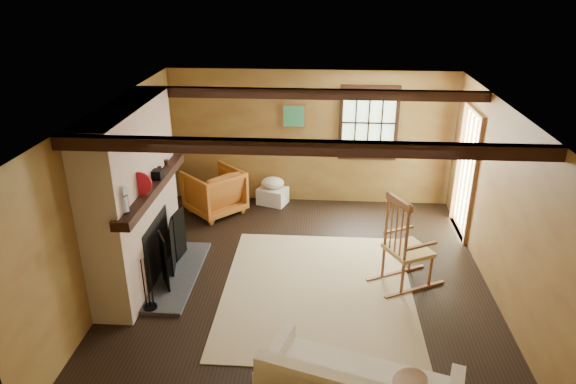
# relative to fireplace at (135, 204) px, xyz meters

# --- Properties ---
(ground) EXTENTS (5.50, 5.50, 0.00)m
(ground) POSITION_rel_fireplace_xyz_m (2.23, 0.00, -1.10)
(ground) COLOR black
(ground) RESTS_ON ground
(room_envelope) EXTENTS (5.02, 5.52, 2.44)m
(room_envelope) POSITION_rel_fireplace_xyz_m (2.45, 0.26, 0.53)
(room_envelope) COLOR olive
(room_envelope) RESTS_ON ground
(fireplace) EXTENTS (1.02, 2.30, 2.40)m
(fireplace) POSITION_rel_fireplace_xyz_m (0.00, 0.00, 0.00)
(fireplace) COLOR #AC5942
(fireplace) RESTS_ON ground
(rug) EXTENTS (2.50, 3.00, 0.01)m
(rug) POSITION_rel_fireplace_xyz_m (2.43, -0.20, -1.10)
(rug) COLOR tan
(rug) RESTS_ON ground
(rocking_chair) EXTENTS (1.07, 0.88, 1.31)m
(rocking_chair) POSITION_rel_fireplace_xyz_m (3.57, 0.06, -0.55)
(rocking_chair) COLOR tan
(rocking_chair) RESTS_ON ground
(firewood_pile) EXTENTS (0.62, 0.11, 0.23)m
(firewood_pile) POSITION_rel_fireplace_xyz_m (0.34, 2.60, -0.99)
(firewood_pile) COLOR brown
(firewood_pile) RESTS_ON ground
(laundry_basket) EXTENTS (0.60, 0.52, 0.30)m
(laundry_basket) POSITION_rel_fireplace_xyz_m (1.56, 2.55, -0.95)
(laundry_basket) COLOR white
(laundry_basket) RESTS_ON ground
(basket_pillow) EXTENTS (0.43, 0.35, 0.21)m
(basket_pillow) POSITION_rel_fireplace_xyz_m (1.56, 2.55, -0.70)
(basket_pillow) COLOR silver
(basket_pillow) RESTS_ON laundry_basket
(armchair) EXTENTS (1.22, 1.22, 0.79)m
(armchair) POSITION_rel_fireplace_xyz_m (0.58, 2.09, -0.70)
(armchair) COLOR #BF6026
(armchair) RESTS_ON ground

